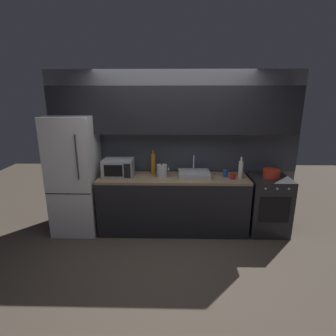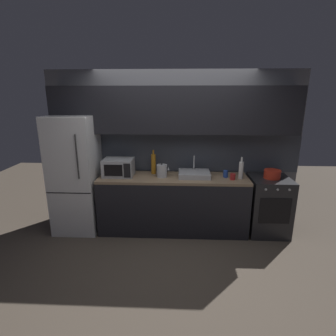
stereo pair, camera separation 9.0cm
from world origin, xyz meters
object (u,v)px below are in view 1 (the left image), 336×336
object	(u,v)px
microwave	(118,168)
refrigerator	(75,175)
cooking_pot	(271,173)
wine_bottle_white	(241,169)
mug_blue	(225,173)
mug_red	(233,176)
wine_bottle_amber	(153,164)
kettle	(162,171)
oven_range	(267,205)

from	to	relation	value
microwave	refrigerator	bearing A→B (deg)	-178.45
microwave	cooking_pot	size ratio (longest dim) A/B	1.84
wine_bottle_white	mug_blue	size ratio (longest dim) A/B	3.11
cooking_pot	refrigerator	bearing A→B (deg)	-180.00
wine_bottle_white	mug_red	bearing A→B (deg)	-156.28
wine_bottle_amber	wine_bottle_white	xyz separation A→B (m)	(1.34, -0.21, -0.03)
refrigerator	mug_blue	bearing A→B (deg)	0.43
kettle	cooking_pot	size ratio (longest dim) A/B	0.87
mug_red	wine_bottle_white	bearing A→B (deg)	23.72
mug_red	cooking_pot	distance (m)	0.62
microwave	wine_bottle_amber	xyz separation A→B (m)	(0.53, 0.15, 0.03)
oven_range	kettle	bearing A→B (deg)	-179.73
wine_bottle_white	microwave	bearing A→B (deg)	178.11
oven_range	wine_bottle_amber	xyz separation A→B (m)	(-1.81, 0.17, 0.61)
oven_range	wine_bottle_amber	distance (m)	1.92
kettle	wine_bottle_amber	size ratio (longest dim) A/B	0.57
refrigerator	wine_bottle_amber	distance (m)	1.23
oven_range	mug_blue	distance (m)	0.85
oven_range	mug_blue	world-z (taller)	mug_blue
wine_bottle_amber	refrigerator	bearing A→B (deg)	-172.25
wine_bottle_amber	cooking_pot	world-z (taller)	wine_bottle_amber
wine_bottle_amber	mug_blue	bearing A→B (deg)	-7.46
mug_blue	cooking_pot	bearing A→B (deg)	-1.42
oven_range	kettle	distance (m)	1.75
cooking_pot	wine_bottle_white	bearing A→B (deg)	-174.86
wine_bottle_amber	mug_red	bearing A→B (deg)	-12.30
wine_bottle_amber	wine_bottle_white	bearing A→B (deg)	-8.83
oven_range	microwave	world-z (taller)	microwave
oven_range	cooking_pot	world-z (taller)	cooking_pot
refrigerator	wine_bottle_white	size ratio (longest dim) A/B	5.53
refrigerator	oven_range	size ratio (longest dim) A/B	2.03
wine_bottle_amber	cooking_pot	distance (m)	1.83
refrigerator	cooking_pot	xyz separation A→B (m)	(3.03, 0.00, 0.05)
wine_bottle_white	mug_red	world-z (taller)	wine_bottle_white
microwave	cooking_pot	distance (m)	2.35
refrigerator	microwave	size ratio (longest dim) A/B	3.98
oven_range	kettle	world-z (taller)	kettle
refrigerator	wine_bottle_amber	xyz separation A→B (m)	(1.21, 0.16, 0.15)
kettle	wine_bottle_white	world-z (taller)	wine_bottle_white
wine_bottle_amber	microwave	bearing A→B (deg)	-164.58
mug_blue	cooking_pot	distance (m)	0.70
refrigerator	microwave	distance (m)	0.69
refrigerator	wine_bottle_amber	world-z (taller)	refrigerator
wine_bottle_amber	mug_blue	xyz separation A→B (m)	(1.12, -0.15, -0.11)
wine_bottle_white	cooking_pot	size ratio (longest dim) A/B	1.33
wine_bottle_amber	mug_red	xyz separation A→B (m)	(1.21, -0.26, -0.12)
cooking_pot	microwave	bearing A→B (deg)	179.55
mug_blue	cooking_pot	xyz separation A→B (m)	(0.70, -0.02, 0.01)
cooking_pot	wine_bottle_amber	bearing A→B (deg)	174.84
mug_red	kettle	bearing A→B (deg)	175.15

